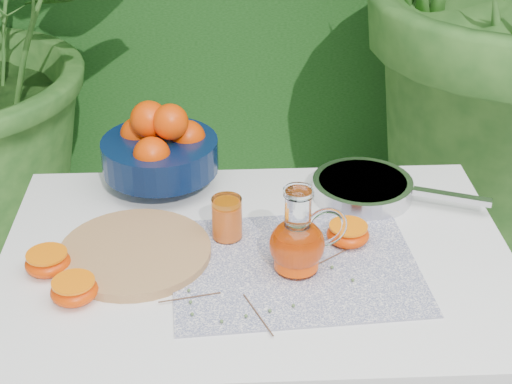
{
  "coord_description": "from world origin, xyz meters",
  "views": [
    {
      "loc": [
        -0.07,
        -1.32,
        1.62
      ],
      "look_at": [
        -0.01,
        -0.04,
        0.88
      ],
      "focal_mm": 55.0,
      "sensor_mm": 36.0,
      "label": 1
    }
  ],
  "objects_px": {
    "cutting_board": "(135,253)",
    "saute_pan": "(364,188)",
    "juice_pitcher": "(298,242)",
    "white_table": "(256,288)",
    "fruit_bowl": "(160,148)"
  },
  "relations": [
    {
      "from": "fruit_bowl",
      "to": "juice_pitcher",
      "type": "xyz_separation_m",
      "value": [
        0.27,
        -0.34,
        -0.03
      ]
    },
    {
      "from": "white_table",
      "to": "juice_pitcher",
      "type": "distance_m",
      "value": 0.17
    },
    {
      "from": "fruit_bowl",
      "to": "cutting_board",
      "type": "bearing_deg",
      "value": -97.54
    },
    {
      "from": "cutting_board",
      "to": "juice_pitcher",
      "type": "xyz_separation_m",
      "value": [
        0.31,
        -0.06,
        0.05
      ]
    },
    {
      "from": "white_table",
      "to": "saute_pan",
      "type": "height_order",
      "value": "saute_pan"
    },
    {
      "from": "saute_pan",
      "to": "juice_pitcher",
      "type": "bearing_deg",
      "value": -122.57
    },
    {
      "from": "juice_pitcher",
      "to": "white_table",
      "type": "bearing_deg",
      "value": 144.29
    },
    {
      "from": "cutting_board",
      "to": "juice_pitcher",
      "type": "height_order",
      "value": "juice_pitcher"
    },
    {
      "from": "white_table",
      "to": "cutting_board",
      "type": "relative_size",
      "value": 3.38
    },
    {
      "from": "white_table",
      "to": "saute_pan",
      "type": "xyz_separation_m",
      "value": [
        0.25,
        0.21,
        0.1
      ]
    },
    {
      "from": "cutting_board",
      "to": "saute_pan",
      "type": "bearing_deg",
      "value": 23.45
    },
    {
      "from": "juice_pitcher",
      "to": "saute_pan",
      "type": "bearing_deg",
      "value": 57.43
    },
    {
      "from": "white_table",
      "to": "fruit_bowl",
      "type": "distance_m",
      "value": 0.39
    },
    {
      "from": "cutting_board",
      "to": "fruit_bowl",
      "type": "relative_size",
      "value": 0.98
    },
    {
      "from": "juice_pitcher",
      "to": "saute_pan",
      "type": "distance_m",
      "value": 0.32
    }
  ]
}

